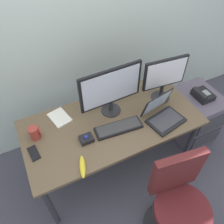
{
  "coord_description": "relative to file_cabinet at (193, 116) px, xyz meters",
  "views": [
    {
      "loc": [
        -0.57,
        -1.17,
        2.24
      ],
      "look_at": [
        0.0,
        0.0,
        0.85
      ],
      "focal_mm": 36.02,
      "sensor_mm": 36.0,
      "label": 1
    }
  ],
  "objects": [
    {
      "name": "back_wall",
      "position": [
        -1.04,
        0.75,
        1.09
      ],
      "size": [
        6.0,
        0.1,
        2.8
      ],
      "primitive_type": "cube",
      "color": "silver",
      "rests_on": "ground"
    },
    {
      "name": "trackball_mouse",
      "position": [
        -1.32,
        -0.08,
        0.44
      ],
      "size": [
        0.11,
        0.09,
        0.07
      ],
      "color": "black",
      "rests_on": "desk"
    },
    {
      "name": "monitor_main",
      "position": [
        -0.99,
        0.14,
        0.68
      ],
      "size": [
        0.57,
        0.18,
        0.46
      ],
      "color": "#262628",
      "rests_on": "desk"
    },
    {
      "name": "file_cabinet",
      "position": [
        0.0,
        0.0,
        0.0
      ],
      "size": [
        0.42,
        0.53,
        0.63
      ],
      "color": "#5B5263",
      "rests_on": "ground"
    },
    {
      "name": "banana",
      "position": [
        -1.44,
        -0.3,
        0.44
      ],
      "size": [
        0.1,
        0.19,
        0.04
      ],
      "primitive_type": "ellipsoid",
      "rotation": [
        0.0,
        0.0,
        1.28
      ],
      "color": "yellow",
      "rests_on": "desk"
    },
    {
      "name": "office_chair",
      "position": [
        -0.84,
        -0.77,
        0.11
      ],
      "size": [
        0.52,
        0.52,
        0.93
      ],
      "color": "black",
      "rests_on": "ground"
    },
    {
      "name": "laptop",
      "position": [
        -0.62,
        -0.14,
        0.47
      ],
      "size": [
        0.36,
        0.34,
        0.23
      ],
      "color": "black",
      "rests_on": "desk"
    },
    {
      "name": "paper_notepad",
      "position": [
        -1.45,
        0.26,
        0.42
      ],
      "size": [
        0.19,
        0.24,
        0.01
      ],
      "primitive_type": "cube",
      "rotation": [
        0.0,
        0.0,
        0.23
      ],
      "color": "white",
      "rests_on": "desk"
    },
    {
      "name": "coffee_mug",
      "position": [
        -1.68,
        0.13,
        0.47
      ],
      "size": [
        0.09,
        0.08,
        0.12
      ],
      "color": "#9B352D",
      "rests_on": "desk"
    },
    {
      "name": "cell_phone",
      "position": [
        -1.74,
        -0.02,
        0.42
      ],
      "size": [
        0.08,
        0.15,
        0.01
      ],
      "primitive_type": "cube",
      "rotation": [
        0.0,
        0.0,
        0.12
      ],
      "color": "black",
      "rests_on": "desk"
    },
    {
      "name": "keyboard",
      "position": [
        -1.02,
        -0.08,
        0.43
      ],
      "size": [
        0.42,
        0.17,
        0.03
      ],
      "color": "black",
      "rests_on": "desk"
    },
    {
      "name": "desk",
      "position": [
        -1.04,
        0.02,
        0.34
      ],
      "size": [
        1.57,
        0.77,
        0.73
      ],
      "color": "brown",
      "rests_on": "ground"
    },
    {
      "name": "desk_phone",
      "position": [
        -0.01,
        -0.02,
        0.35
      ],
      "size": [
        0.17,
        0.2,
        0.09
      ],
      "color": "black",
      "rests_on": "file_cabinet"
    },
    {
      "name": "ground_plane",
      "position": [
        -1.04,
        0.02,
        -0.31
      ],
      "size": [
        8.0,
        8.0,
        0.0
      ],
      "primitive_type": "plane",
      "color": "#464652"
    },
    {
      "name": "monitor_side",
      "position": [
        -0.48,
        0.09,
        0.67
      ],
      "size": [
        0.42,
        0.18,
        0.44
      ],
      "color": "#262628",
      "rests_on": "desk"
    }
  ]
}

